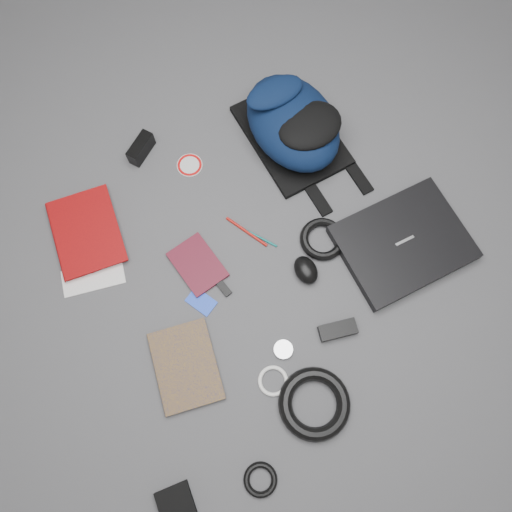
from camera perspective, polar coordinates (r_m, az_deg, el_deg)
ground at (r=1.56m, az=0.00°, el=-0.23°), size 4.00×4.00×0.00m
backpack at (r=1.67m, az=4.23°, el=14.97°), size 0.35×0.46×0.17m
laptop at (r=1.62m, az=16.45°, el=1.46°), size 0.43×0.36×0.04m
textbook_red at (r=1.68m, az=-22.02°, el=1.42°), size 0.28×0.32×0.03m
comic_book at (r=1.51m, az=-11.35°, el=-13.19°), size 0.25×0.29×0.02m
envelope at (r=1.62m, az=-18.11°, el=-2.31°), size 0.21×0.15×0.00m
dvd_case at (r=1.55m, az=-6.70°, el=-0.99°), size 0.13×0.18×0.01m
compact_camera at (r=1.72m, az=-13.01°, el=11.90°), size 0.11×0.08×0.06m
sticker_disc at (r=1.70m, az=-7.59°, el=10.25°), size 0.10×0.10×0.00m
pen_teal at (r=1.57m, az=0.43°, el=2.14°), size 0.05×0.12×0.01m
pen_red at (r=1.58m, az=-1.07°, el=2.80°), size 0.05×0.16×0.01m
id_badge at (r=1.53m, az=-6.28°, el=-5.20°), size 0.08×0.10×0.00m
usb_black at (r=1.53m, az=-3.79°, el=-3.56°), size 0.02×0.06×0.01m
mouse at (r=1.53m, az=5.72°, el=-1.61°), size 0.08×0.10×0.05m
headphone_left at (r=1.51m, az=-8.16°, el=-9.21°), size 0.07×0.07×0.01m
headphone_right at (r=1.49m, az=3.14°, el=-10.62°), size 0.07×0.07×0.01m
cable_coil at (r=1.58m, az=7.60°, el=1.94°), size 0.16×0.16×0.03m
power_brick at (r=1.51m, az=9.32°, el=-8.33°), size 0.12×0.09×0.03m
power_cord_coil at (r=1.47m, az=6.68°, el=-16.42°), size 0.24×0.24×0.04m
pouch at (r=1.50m, az=-9.15°, el=-26.19°), size 0.11×0.11×0.02m
earbud_coil at (r=1.48m, az=0.51°, el=-24.19°), size 0.09×0.09×0.02m
white_cable_coil at (r=1.48m, az=1.97°, el=-14.08°), size 0.11×0.11×0.01m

